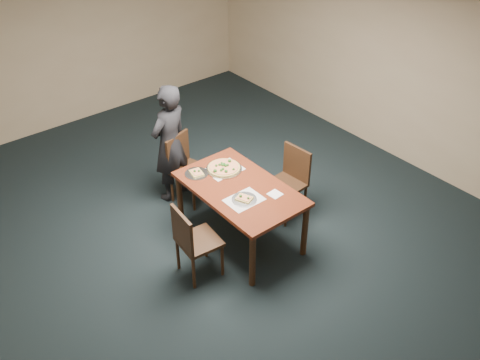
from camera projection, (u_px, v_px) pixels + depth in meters
ground at (238, 237)px, 6.52m from camera, size 8.00×8.00×0.00m
room_shell at (237, 110)px, 5.52m from camera, size 8.00×8.00×8.00m
dining_table at (240, 194)px, 6.14m from camera, size 0.90×1.50×0.75m
chair_far at (185, 164)px, 6.89m from camera, size 0.53×0.53×0.91m
chair_left at (192, 239)px, 5.71m from camera, size 0.46×0.46×0.91m
chair_right at (290, 178)px, 6.64m from camera, size 0.45×0.45×0.91m
diner at (170, 144)px, 6.77m from camera, size 0.66×0.52×1.60m
placemat_main at (224, 169)px, 6.38m from camera, size 0.42×0.32×0.00m
placemat_near at (244, 200)px, 5.89m from camera, size 0.40×0.30×0.00m
pizza_pan at (224, 168)px, 6.37m from camera, size 0.43×0.43×0.07m
slice_plate_near at (244, 199)px, 5.88m from camera, size 0.28×0.28×0.06m
slice_plate_far at (197, 173)px, 6.29m from camera, size 0.28×0.28×0.06m
napkin at (275, 194)px, 5.97m from camera, size 0.15×0.15×0.01m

